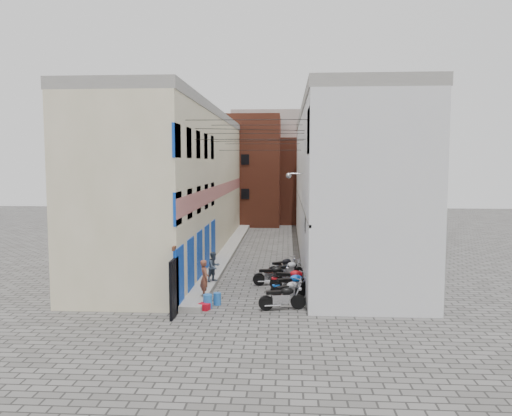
% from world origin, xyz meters
% --- Properties ---
extents(ground, '(90.00, 90.00, 0.00)m').
position_xyz_m(ground, '(0.00, 0.00, 0.00)').
color(ground, '#504E4B').
rests_on(ground, ground).
extents(plinth, '(0.90, 26.00, 0.25)m').
position_xyz_m(plinth, '(-2.05, 13.00, 0.12)').
color(plinth, gray).
rests_on(plinth, ground).
extents(building_left, '(5.10, 27.00, 9.00)m').
position_xyz_m(building_left, '(-4.98, 12.95, 4.50)').
color(building_left, beige).
rests_on(building_left, ground).
extents(building_right, '(5.94, 26.00, 9.00)m').
position_xyz_m(building_right, '(5.00, 13.00, 4.51)').
color(building_right, silver).
rests_on(building_right, ground).
extents(building_far_brick_left, '(6.00, 6.00, 10.00)m').
position_xyz_m(building_far_brick_left, '(-2.00, 28.00, 5.00)').
color(building_far_brick_left, brown).
rests_on(building_far_brick_left, ground).
extents(building_far_brick_right, '(5.00, 6.00, 8.00)m').
position_xyz_m(building_far_brick_right, '(3.00, 30.00, 4.00)').
color(building_far_brick_right, brown).
rests_on(building_far_brick_right, ground).
extents(building_far_concrete, '(8.00, 5.00, 11.00)m').
position_xyz_m(building_far_concrete, '(0.00, 34.00, 5.50)').
color(building_far_concrete, gray).
rests_on(building_far_concrete, ground).
extents(far_shopfront, '(2.00, 0.30, 2.40)m').
position_xyz_m(far_shopfront, '(0.00, 25.20, 1.20)').
color(far_shopfront, black).
rests_on(far_shopfront, ground).
extents(overhead_wires, '(5.80, 13.02, 1.32)m').
position_xyz_m(overhead_wires, '(0.00, 7.64, 7.12)').
color(overhead_wires, black).
rests_on(overhead_wires, ground).
extents(motorcycle_a, '(1.96, 0.96, 1.09)m').
position_xyz_m(motorcycle_a, '(1.51, 0.71, 0.54)').
color(motorcycle_a, black).
rests_on(motorcycle_a, ground).
extents(motorcycle_b, '(1.71, 1.56, 1.02)m').
position_xyz_m(motorcycle_b, '(1.75, 1.79, 0.51)').
color(motorcycle_b, '#9E9FA3').
rests_on(motorcycle_b, ground).
extents(motorcycle_c, '(2.04, 1.37, 1.13)m').
position_xyz_m(motorcycle_c, '(1.90, 2.75, 0.57)').
color(motorcycle_c, blue).
rests_on(motorcycle_c, ground).
extents(motorcycle_d, '(2.04, 0.82, 1.15)m').
position_xyz_m(motorcycle_d, '(1.90, 3.66, 0.57)').
color(motorcycle_d, red).
rests_on(motorcycle_d, ground).
extents(motorcycle_e, '(1.92, 0.86, 1.08)m').
position_xyz_m(motorcycle_e, '(1.01, 4.61, 0.54)').
color(motorcycle_e, black).
rests_on(motorcycle_e, ground).
extents(motorcycle_f, '(1.80, 1.64, 1.07)m').
position_xyz_m(motorcycle_f, '(1.75, 5.67, 0.54)').
color(motorcycle_f, '#B8B8BD').
rests_on(motorcycle_f, ground).
extents(motorcycle_g, '(1.82, 1.56, 1.06)m').
position_xyz_m(motorcycle_g, '(1.51, 6.59, 0.53)').
color(motorcycle_g, black).
rests_on(motorcycle_g, ground).
extents(person_a, '(0.54, 0.65, 1.53)m').
position_xyz_m(person_a, '(-1.70, 1.55, 1.02)').
color(person_a, brown).
rests_on(person_a, plinth).
extents(person_b, '(0.83, 0.86, 1.39)m').
position_xyz_m(person_b, '(-1.70, 4.18, 0.94)').
color(person_b, '#384454').
rests_on(person_b, plinth).
extents(water_jug_near, '(0.40, 0.40, 0.56)m').
position_xyz_m(water_jug_near, '(-1.44, 0.73, 0.28)').
color(water_jug_near, blue).
rests_on(water_jug_near, ground).
extents(water_jug_far, '(0.40, 0.40, 0.50)m').
position_xyz_m(water_jug_far, '(-1.13, 1.24, 0.25)').
color(water_jug_far, blue).
rests_on(water_jug_far, ground).
extents(red_crate, '(0.50, 0.45, 0.26)m').
position_xyz_m(red_crate, '(-1.55, 0.50, 0.13)').
color(red_crate, red).
rests_on(red_crate, ground).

